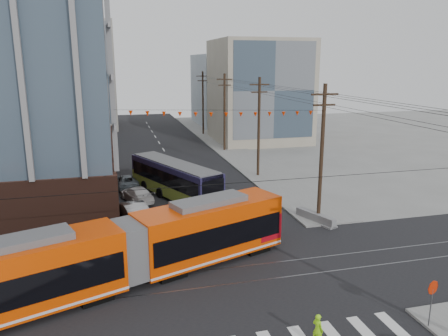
{
  "coord_description": "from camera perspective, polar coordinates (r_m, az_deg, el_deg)",
  "views": [
    {
      "loc": [
        -7.16,
        -19.2,
        12.57
      ],
      "look_at": [
        0.32,
        9.68,
        5.3
      ],
      "focal_mm": 35.0,
      "sensor_mm": 36.0,
      "label": 1
    }
  ],
  "objects": [
    {
      "name": "ground",
      "position": [
        24.04,
        5.31,
        -17.89
      ],
      "size": [
        160.0,
        160.0,
        0.0
      ],
      "primitive_type": "plane",
      "color": "slate"
    },
    {
      "name": "bg_bldg_nw_near",
      "position": [
        71.97,
        -22.7,
        9.81
      ],
      "size": [
        18.0,
        16.0,
        18.0
      ],
      "primitive_type": "cube",
      "color": "#8C99A5",
      "rests_on": "ground"
    },
    {
      "name": "bg_bldg_ne_near",
      "position": [
        71.23,
        4.56,
        9.97
      ],
      "size": [
        14.0,
        14.0,
        16.0
      ],
      "primitive_type": "cube",
      "color": "gray",
      "rests_on": "ground"
    },
    {
      "name": "bg_bldg_nw_far",
      "position": [
        91.5,
        -19.18,
        11.34
      ],
      "size": [
        16.0,
        18.0,
        20.0
      ],
      "primitive_type": "cube",
      "color": "gray",
      "rests_on": "ground"
    },
    {
      "name": "bg_bldg_ne_far",
      "position": [
        90.93,
        1.61,
        10.17
      ],
      "size": [
        16.0,
        16.0,
        14.0
      ],
      "primitive_type": "cube",
      "color": "#8C99A5",
      "rests_on": "ground"
    },
    {
      "name": "utility_pole_far",
      "position": [
        77.14,
        -2.77,
        8.42
      ],
      "size": [
        0.3,
        0.3,
        11.0
      ],
      "primitive_type": "cylinder",
      "color": "black",
      "rests_on": "ground"
    },
    {
      "name": "streetcar",
      "position": [
        26.02,
        -12.35,
        -10.58
      ],
      "size": [
        20.59,
        10.0,
        4.02
      ],
      "primitive_type": null,
      "rotation": [
        0.0,
        0.0,
        0.35
      ],
      "color": "#D93B02",
      "rests_on": "ground"
    },
    {
      "name": "city_bus",
      "position": [
        41.68,
        -6.49,
        -1.46
      ],
      "size": [
        7.37,
        12.31,
        3.48
      ],
      "primitive_type": null,
      "rotation": [
        0.0,
        0.0,
        0.41
      ],
      "color": "#241F47",
      "rests_on": "ground"
    },
    {
      "name": "parked_car_silver",
      "position": [
        36.15,
        -11.83,
        -5.56
      ],
      "size": [
        2.86,
        5.31,
        1.66
      ],
      "primitive_type": "imported",
      "rotation": [
        0.0,
        0.0,
        3.37
      ],
      "color": "#9B9B9B",
      "rests_on": "ground"
    },
    {
      "name": "parked_car_white",
      "position": [
        41.06,
        -11.3,
        -3.38
      ],
      "size": [
        3.3,
        5.2,
        1.4
      ],
      "primitive_type": "imported",
      "rotation": [
        0.0,
        0.0,
        3.44
      ],
      "color": "silver",
      "rests_on": "ground"
    },
    {
      "name": "parked_car_grey",
      "position": [
        46.09,
        -12.67,
        -1.66
      ],
      "size": [
        2.56,
        4.78,
        1.28
      ],
      "primitive_type": "imported",
      "rotation": [
        0.0,
        0.0,
        3.24
      ],
      "color": "#4D575E",
      "rests_on": "ground"
    },
    {
      "name": "pedestrian",
      "position": [
        21.5,
        12.14,
        -19.93
      ],
      "size": [
        0.57,
        0.66,
        1.54
      ],
      "primitive_type": "imported",
      "rotation": [
        0.0,
        0.0,
        1.99
      ],
      "color": "#99F515",
      "rests_on": "ground"
    },
    {
      "name": "stop_sign",
      "position": [
        24.01,
        25.39,
        -16.03
      ],
      "size": [
        0.89,
        0.89,
        2.38
      ],
      "primitive_type": null,
      "rotation": [
        0.0,
        0.0,
        0.27
      ],
      "color": "red",
      "rests_on": "ground"
    },
    {
      "name": "jersey_barrier",
      "position": [
        36.1,
        11.88,
        -6.35
      ],
      "size": [
        2.2,
        3.88,
        0.77
      ],
      "primitive_type": "cube",
      "rotation": [
        0.0,
        0.0,
        0.37
      ],
      "color": "gray",
      "rests_on": "ground"
    }
  ]
}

